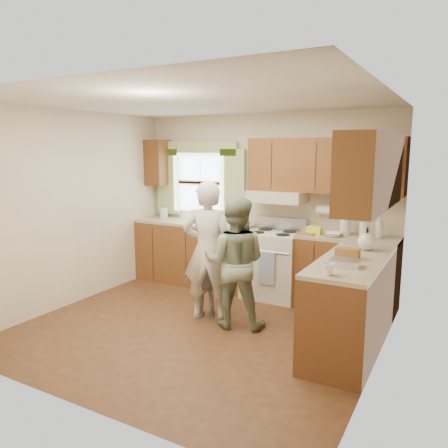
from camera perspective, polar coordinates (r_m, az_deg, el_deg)
The scene contains 6 objects.
room at distance 4.75m, azimuth -3.40°, elevation 0.58°, with size 3.80×3.80×3.80m.
kitchen_fixtures at distance 5.50m, azimuth 8.14°, elevation -2.61°, with size 3.80×2.25×2.15m.
stove at distance 6.02m, azimuth 6.48°, elevation -5.12°, with size 0.76×0.67×1.07m.
woman_left at distance 5.13m, azimuth -2.10°, elevation -3.54°, with size 0.60×0.40×1.65m, color beige.
woman_right at distance 4.93m, azimuth 1.45°, elevation -5.05°, with size 0.72×0.56×1.49m, color #223A23.
child at distance 5.27m, azimuth -2.22°, elevation -7.47°, with size 0.52×0.22×0.89m, color gray.
Camera 1 is at (2.52, -3.95, 2.00)m, focal length 35.00 mm.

